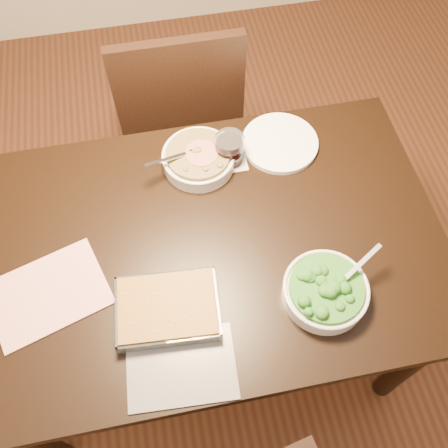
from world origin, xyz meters
name	(u,v)px	position (x,y,z in m)	size (l,w,h in m)	color
ground	(210,327)	(0.00, 0.00, 0.00)	(4.00, 4.00, 0.00)	#462114
table	(205,257)	(0.00, 0.00, 0.65)	(1.40, 0.90, 0.75)	black
magazine_a	(48,293)	(-0.45, -0.07, 0.75)	(0.31, 0.22, 0.01)	#C63840
magazine_b	(181,367)	(-0.12, -0.34, 0.75)	(0.28, 0.20, 0.00)	#24242B
coaster	(229,160)	(0.13, 0.28, 0.75)	(0.11, 0.11, 0.00)	white
stew_bowl	(199,158)	(0.03, 0.28, 0.78)	(0.25, 0.23, 0.09)	white
broccoli_bowl	(325,291)	(0.29, -0.22, 0.78)	(0.25, 0.23, 0.09)	white
baking_dish	(168,308)	(-0.13, -0.19, 0.77)	(0.28, 0.22, 0.05)	silver
wine_tumbler	(229,149)	(0.13, 0.28, 0.81)	(0.09, 0.09, 0.10)	black
dinner_plate	(280,143)	(0.31, 0.31, 0.76)	(0.25, 0.25, 0.02)	white
chair_far	(179,109)	(0.02, 0.73, 0.54)	(0.46, 0.46, 0.97)	black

